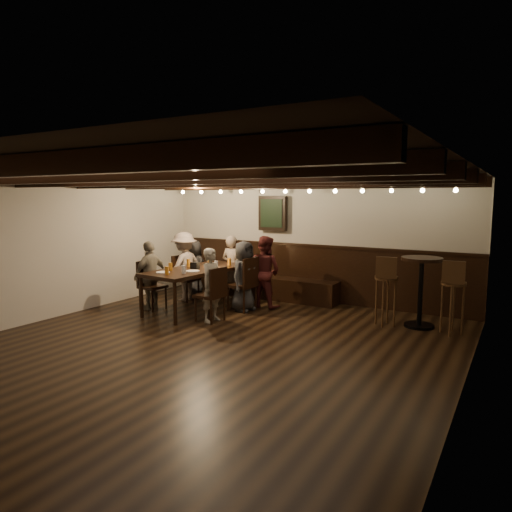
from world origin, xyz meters
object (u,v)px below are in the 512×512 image
Objects in this scene: chair_right_far at (211,305)px; person_bench_right at (265,272)px; chair_left_near at (186,287)px; person_right_near at (244,276)px; person_bench_left at (194,268)px; person_left_near at (184,266)px; high_top_table at (421,281)px; chair_left_far at (152,295)px; person_right_far at (212,285)px; person_bench_centre at (232,268)px; person_left_far at (150,275)px; bar_stool_left at (385,300)px; chair_right_near at (243,294)px; dining_table at (197,272)px; bar_stool_right at (452,307)px.

chair_right_far is 0.68× the size of person_bench_right.
person_right_near reaches higher than chair_left_near.
person_bench_left is 1.80m from person_bench_right.
person_bench_left is 0.49m from person_left_near.
high_top_table is (4.47, 0.42, 0.46)m from chair_left_near.
person_right_near reaches higher than chair_left_far.
person_left_near is at bearing -174.75° from high_top_table.
person_right_near is at bearing 90.00° from person_left_near.
chair_left_far is 1.51m from person_right_far.
chair_left_near is 0.71× the size of person_right_near.
person_bench_centre reaches higher than person_bench_left.
person_bench_right reaches higher than person_left_far.
person_left_far is (-1.46, 0.12, 0.36)m from chair_right_far.
person_bench_left is 0.95× the size of person_right_far.
person_left_near reaches higher than chair_left_far.
person_bench_left is at bearing 0.00° from person_bench_right.
person_left_far is 1.11× the size of bar_stool_left.
chair_right_near is 0.75× the size of person_bench_centre.
person_right_far is at bearing 90.00° from person_left_far.
person_right_far is (-0.07, -0.90, -0.02)m from person_right_near.
dining_table is 1.05m from person_bench_centre.
high_top_table is (3.03, 0.53, 0.44)m from chair_right_near.
person_left_far is (-1.54, -0.78, 0.34)m from chair_right_near.
bar_stool_left is (4.04, 1.11, 0.15)m from chair_left_far.
person_right_near reaches higher than chair_right_far.
person_bench_right is 1.36m from person_right_far.
bar_stool_left is at bearing 178.95° from bar_stool_right.
person_bench_right reaches higher than chair_left_near.
person_right_far is at bearing 90.00° from chair_left_far.
chair_left_far is at bearing -163.87° from high_top_table.
person_left_near is 1.22× the size of high_top_table.
bar_stool_left is (3.97, 0.21, 0.15)m from chair_left_near.
chair_right_near is 3.11m from high_top_table.
person_bench_right is (1.79, -0.14, 0.09)m from person_bench_left.
person_left_near is (-0.03, 0.00, 0.41)m from chair_left_near.
chair_left_far is at bearing 90.00° from chair_right_far.
chair_right_far is at bearing 57.97° from chair_left_near.
chair_left_near reaches higher than dining_table.
person_bench_left is at bearing 179.41° from high_top_table.
dining_table is 0.88m from person_left_far.
high_top_table is (3.07, 1.43, 0.12)m from person_right_far.
person_right_far is at bearing -180.00° from person_right_near.
person_bench_right is (0.89, -0.22, 0.02)m from person_bench_centre.
person_right_far is (1.39, -1.01, 0.34)m from chair_left_near.
bar_stool_left reaches higher than high_top_table.
person_left_far is 1.50m from person_right_far.
bar_stool_left is at bearing -60.35° from chair_right_far.
chair_right_near is at bearing -170.08° from high_top_table.
person_bench_right is at bearing -7.62° from chair_right_far.
person_bench_right is at bearing 165.18° from bar_stool_left.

